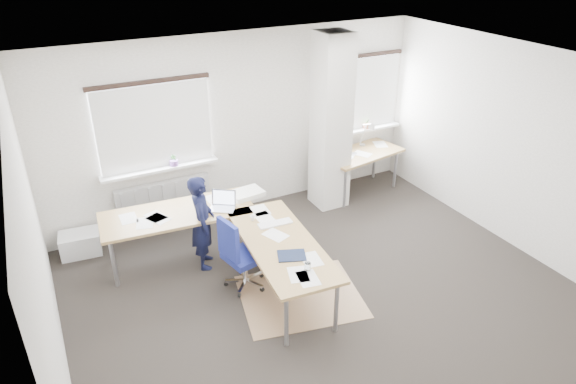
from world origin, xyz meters
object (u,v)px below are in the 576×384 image
desk_main (231,228)px  desk_side (361,155)px  person (202,222)px  task_chair (243,268)px

desk_main → desk_side: bearing=27.9°
desk_main → desk_side: 3.08m
desk_side → person: 3.21m
desk_side → task_chair: 3.25m
desk_main → task_chair: task_chair is taller
desk_main → task_chair: size_ratio=2.74×
desk_side → task_chair: (-2.83, -1.55, -0.40)m
desk_main → desk_side: desk_side is taller
person → desk_side: bearing=-56.6°
desk_main → task_chair: 0.53m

